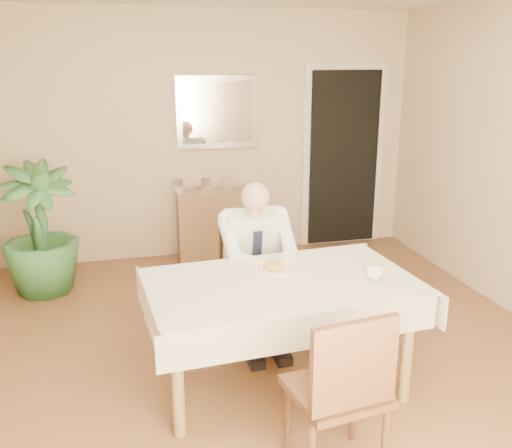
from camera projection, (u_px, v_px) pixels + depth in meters
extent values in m
plane|color=brown|center=(268.00, 364.00, 4.11)|extent=(5.00, 5.00, 0.00)
cube|color=#D1B591|center=(207.00, 136.00, 6.06)|extent=(4.50, 0.02, 2.60)
cube|color=silver|center=(343.00, 158.00, 6.49)|extent=(0.96, 0.03, 2.10)
cube|color=black|center=(344.00, 159.00, 6.46)|extent=(0.80, 0.05, 1.95)
cube|color=silver|center=(217.00, 112.00, 5.99)|extent=(0.86, 0.03, 0.76)
cube|color=white|center=(217.00, 113.00, 5.97)|extent=(0.74, 0.02, 0.64)
cube|color=olive|center=(281.00, 285.00, 3.65)|extent=(1.66, 1.01, 0.04)
cube|color=beige|center=(281.00, 281.00, 3.64)|extent=(1.77, 1.12, 0.01)
cube|color=beige|center=(306.00, 332.00, 3.21)|extent=(1.70, 0.14, 0.22)
cube|color=beige|center=(262.00, 269.00, 4.14)|extent=(1.70, 0.14, 0.22)
cube|color=beige|center=(148.00, 310.00, 3.48)|extent=(0.09, 1.00, 0.22)
cube|color=beige|center=(401.00, 284.00, 3.87)|extent=(0.09, 1.00, 0.22)
cylinder|color=olive|center=(178.00, 382.00, 3.25)|extent=(0.07, 0.07, 0.70)
cylinder|color=olive|center=(407.00, 351.00, 3.58)|extent=(0.07, 0.07, 0.70)
cylinder|color=olive|center=(166.00, 324.00, 3.93)|extent=(0.07, 0.07, 0.70)
cylinder|color=olive|center=(359.00, 303.00, 4.27)|extent=(0.07, 0.07, 0.70)
cube|color=#442815|center=(252.00, 278.00, 4.47)|extent=(0.46, 0.46, 0.04)
cube|color=#442815|center=(246.00, 239.00, 4.58)|extent=(0.44, 0.06, 0.44)
cylinder|color=#442815|center=(234.00, 319.00, 4.32)|extent=(0.04, 0.04, 0.43)
cylinder|color=#442815|center=(281.00, 313.00, 4.41)|extent=(0.04, 0.04, 0.43)
cylinder|color=#442815|center=(224.00, 299.00, 4.67)|extent=(0.04, 0.04, 0.43)
cylinder|color=#442815|center=(269.00, 294.00, 4.76)|extent=(0.04, 0.04, 0.43)
cube|color=#442815|center=(336.00, 391.00, 2.95)|extent=(0.52, 0.52, 0.04)
cube|color=#442815|center=(354.00, 366.00, 2.68)|extent=(0.46, 0.10, 0.46)
cylinder|color=#442815|center=(288.00, 415.00, 3.15)|extent=(0.04, 0.04, 0.45)
cylinder|color=#442815|center=(353.00, 405.00, 3.24)|extent=(0.04, 0.04, 0.45)
cube|color=white|center=(253.00, 244.00, 4.35)|extent=(0.42, 0.31, 0.55)
cube|color=black|center=(257.00, 253.00, 4.24)|extent=(0.07, 0.08, 0.36)
cylinder|color=tan|center=(255.00, 209.00, 4.23)|extent=(0.09, 0.09, 0.08)
sphere|color=tan|center=(255.00, 196.00, 4.17)|extent=(0.21, 0.21, 0.21)
cube|color=black|center=(247.00, 283.00, 4.21)|extent=(0.13, 0.42, 0.13)
cube|color=black|center=(273.00, 281.00, 4.25)|extent=(0.13, 0.42, 0.13)
cube|color=black|center=(252.00, 330.00, 4.12)|extent=(0.11, 0.12, 0.45)
cube|color=black|center=(279.00, 327.00, 4.17)|extent=(0.11, 0.12, 0.45)
cube|color=black|center=(254.00, 357.00, 4.12)|extent=(0.11, 0.26, 0.07)
cube|color=black|center=(281.00, 354.00, 4.17)|extent=(0.11, 0.26, 0.07)
cylinder|color=white|center=(273.00, 269.00, 3.80)|extent=(0.26, 0.26, 0.02)
ellipsoid|color=olive|center=(273.00, 266.00, 3.80)|extent=(0.14, 0.14, 0.06)
cylinder|color=silver|center=(281.00, 270.00, 3.75)|extent=(0.01, 0.13, 0.01)
cylinder|color=silver|center=(270.00, 271.00, 3.73)|extent=(0.01, 0.13, 0.01)
imported|color=white|center=(375.00, 271.00, 3.66)|extent=(0.16, 0.16, 0.10)
cube|color=olive|center=(222.00, 223.00, 6.18)|extent=(0.95, 0.36, 0.75)
cube|color=silver|center=(178.00, 185.00, 5.99)|extent=(0.10, 0.02, 0.14)
cube|color=silver|center=(207.00, 184.00, 6.02)|extent=(0.10, 0.02, 0.14)
cube|color=silver|center=(228.00, 183.00, 6.09)|extent=(0.10, 0.02, 0.14)
imported|color=#2B5F2C|center=(40.00, 229.00, 5.19)|extent=(0.86, 0.86, 1.22)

